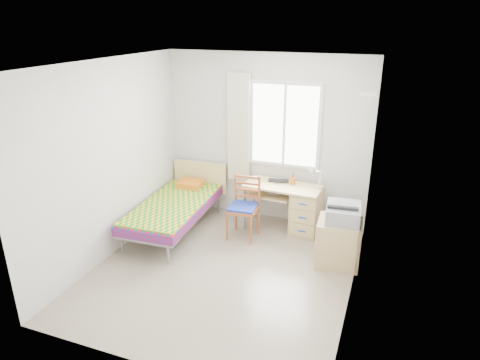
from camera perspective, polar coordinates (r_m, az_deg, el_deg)
name	(u,v)px	position (r m, az deg, el deg)	size (l,w,h in m)	color
floor	(223,270)	(5.67, -2.23, -11.88)	(3.50, 3.50, 0.00)	#BCAD93
ceiling	(220,63)	(4.79, -2.68, 15.29)	(3.50, 3.50, 0.00)	white
wall_back	(266,139)	(6.65, 3.44, 5.46)	(3.20, 3.20, 0.00)	silver
wall_left	(109,161)	(5.86, -17.01, 2.43)	(3.50, 3.50, 0.00)	silver
wall_right	(360,194)	(4.73, 15.73, -1.84)	(3.50, 3.50, 0.00)	silver
window	(285,125)	(6.49, 5.98, 7.27)	(1.10, 0.04, 1.30)	white
curtain	(239,128)	(6.68, -0.17, 6.90)	(0.35, 0.05, 1.70)	beige
floating_shelf	(369,93)	(5.87, 16.86, 11.04)	(0.20, 0.32, 0.03)	white
bed	(176,205)	(6.54, -8.49, -3.37)	(0.99, 1.96, 0.83)	gray
desk	(302,208)	(6.49, 8.22, -3.71)	(1.17, 0.59, 0.71)	#D6B970
chair	(245,203)	(6.24, 0.65, -3.12)	(0.44, 0.44, 0.94)	#9E461E
cabinet	(338,242)	(5.81, 12.97, -8.06)	(0.60, 0.54, 0.61)	tan
printer	(343,213)	(5.65, 13.61, -4.25)	(0.48, 0.54, 0.21)	gray
laptop	(278,182)	(6.52, 5.10, -0.24)	(0.31, 0.20, 0.02)	black
pen_cup	(293,181)	(6.48, 7.06, -0.07)	(0.08, 0.08, 0.10)	orange
task_lamp	(315,175)	(6.20, 9.91, 0.62)	(0.22, 0.31, 0.38)	white
book	(270,191)	(6.51, 4.07, -1.52)	(0.14, 0.20, 0.01)	gray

